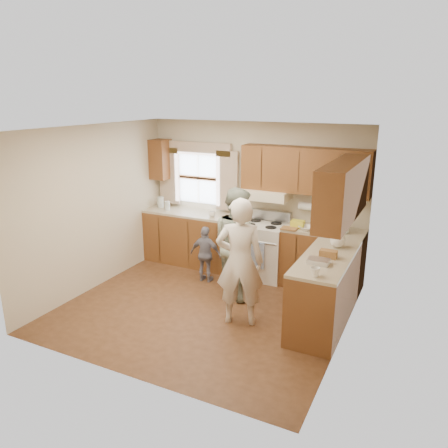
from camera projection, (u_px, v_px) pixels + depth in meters
The scene contains 6 objects.
room at pixel (204, 224), 5.85m from camera, with size 3.80×3.80×3.80m.
kitchen_fixtures at pixel (274, 237), 6.63m from camera, with size 3.80×2.25×2.15m.
stove at pixel (263, 249), 7.18m from camera, with size 0.76×0.67×1.07m.
woman_left at pixel (240, 262), 5.59m from camera, with size 0.62×0.41×1.70m, color beige.
woman_right at pixel (237, 242), 6.42m from camera, with size 0.80×0.62×1.65m, color #243F2E.
child at pixel (206, 254), 6.97m from camera, with size 0.54×0.22×0.92m, color slate.
Camera 1 is at (2.71, -4.92, 2.90)m, focal length 35.00 mm.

